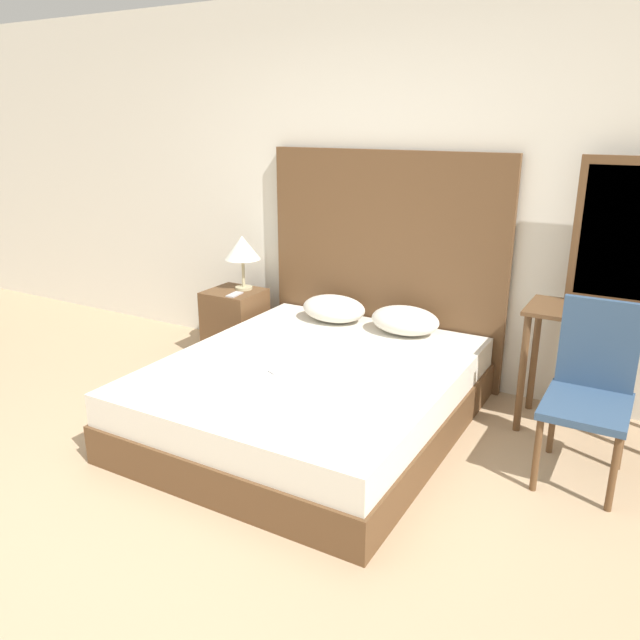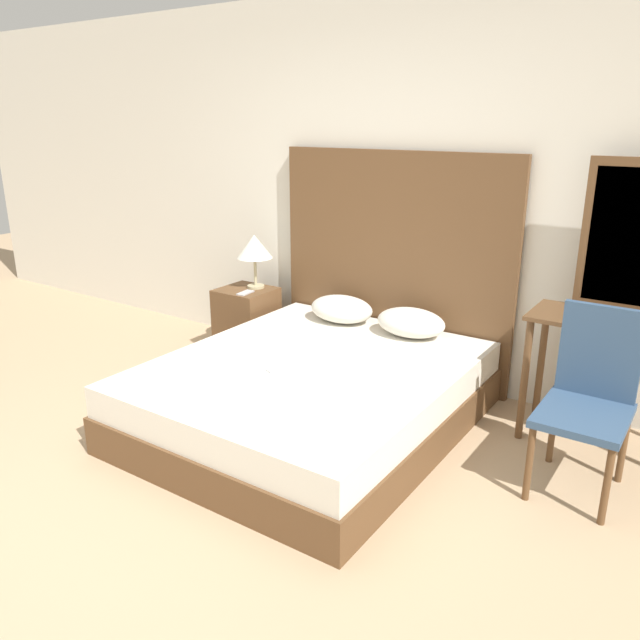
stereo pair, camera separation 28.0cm
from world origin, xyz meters
name	(u,v)px [view 2 (the right image)]	position (x,y,z in m)	size (l,w,h in m)	color
ground_plane	(154,515)	(0.00, 0.00, 0.00)	(16.00, 16.00, 0.00)	tan
wall_back	(389,191)	(0.00, 2.33, 1.35)	(10.00, 0.06, 2.70)	silver
bed	(311,395)	(0.09, 1.21, 0.21)	(1.73, 2.05, 0.42)	brown
headboard	(393,267)	(0.09, 2.26, 0.82)	(1.82, 0.05, 1.64)	brown
pillow_left	(342,309)	(-0.19, 2.01, 0.52)	(0.48, 0.35, 0.19)	silver
pillow_right	(411,322)	(0.38, 2.01, 0.52)	(0.48, 0.35, 0.19)	silver
phone_on_bed	(279,369)	(0.00, 1.01, 0.43)	(0.13, 0.17, 0.01)	#B7B7BC
nightstand	(247,322)	(-1.05, 1.94, 0.28)	(0.42, 0.39, 0.55)	brown
table_lamp	(254,248)	(-1.01, 2.02, 0.88)	(0.28, 0.28, 0.43)	tan
phone_on_nightstand	(245,293)	(-0.96, 1.84, 0.56)	(0.08, 0.16, 0.01)	#B7B7BC
vanity_desk	(616,347)	(1.67, 1.96, 0.63)	(0.96, 0.43, 0.78)	brown
vanity_mirror	(638,238)	(1.67, 2.15, 1.22)	(0.60, 0.03, 0.88)	brown
chair	(590,392)	(1.65, 1.48, 0.52)	(0.42, 0.51, 0.95)	#334C6B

